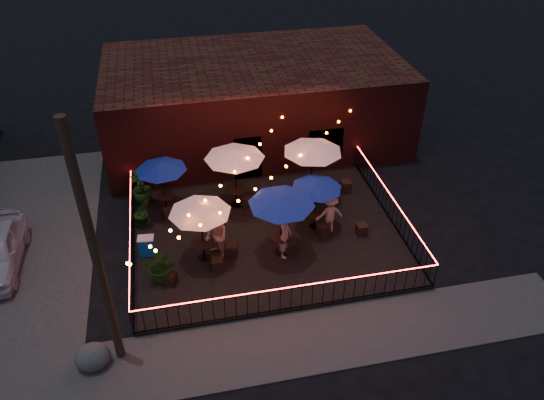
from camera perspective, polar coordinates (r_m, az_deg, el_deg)
The scene contains 35 objects.
ground at distance 19.13m, azimuth 0.60°, elevation -7.70°, with size 110.00×110.00×0.00m, color black.
patio at distance 20.55m, azimuth -0.60°, elevation -3.80°, with size 10.00×8.00×0.15m, color black.
sidewalk at distance 16.96m, azimuth 3.04°, elevation -15.03°, with size 18.00×2.50×0.05m, color #3D3C39.
brick_building at distance 26.37m, azimuth -1.95°, elevation 10.67°, with size 14.00×8.00×4.00m.
utility_pole at distance 14.46m, azimuth -18.43°, elevation -5.75°, with size 0.26×0.26×8.00m, color #312514.
fence_front at distance 17.28m, azimuth 2.06°, elevation -10.56°, with size 10.00×0.04×1.04m.
fence_left at distance 20.04m, azimuth -14.81°, elevation -4.25°, with size 0.04×8.00×1.04m.
fence_right at distance 21.51m, azimuth 12.56°, elevation -0.75°, with size 0.04×8.00×1.04m.
festoon_lights at distance 18.70m, azimuth -3.49°, elevation 1.01°, with size 10.02×8.72×1.32m.
cafe_table_0 at distance 18.22m, azimuth -7.79°, elevation -1.00°, with size 2.37×2.37×2.41m.
cafe_table_1 at distance 21.05m, azimuth -11.87°, elevation 3.50°, with size 2.40×2.40×2.23m.
cafe_table_2 at distance 18.18m, azimuth 1.04°, elevation -0.03°, with size 3.13×3.13×2.60m.
cafe_table_3 at distance 20.72m, azimuth -4.07°, elevation 4.90°, with size 2.64×2.64×2.64m.
cafe_table_4 at distance 19.76m, azimuth 4.82°, elevation 1.57°, with size 1.98×1.98×2.14m.
cafe_table_5 at distance 21.15m, azimuth 4.40°, elevation 5.57°, with size 2.74×2.74×2.64m.
bistro_chair_0 at distance 18.68m, azimuth -10.85°, elevation -8.30°, with size 0.36×0.36×0.42m, color black.
bistro_chair_1 at distance 18.93m, azimuth -5.87°, elevation -6.91°, with size 0.39×0.39×0.46m, color black.
bistro_chair_2 at distance 21.55m, azimuth -11.09°, elevation -1.43°, with size 0.37×0.37×0.44m, color black.
bistro_chair_3 at distance 21.12m, azimuth -8.18°, elevation -1.83°, with size 0.43×0.43×0.51m, color black.
bistro_chair_4 at distance 19.50m, azimuth -4.35°, elevation -5.36°, with size 0.37×0.37×0.44m, color black.
bistro_chair_5 at distance 19.58m, azimuth 1.91°, elevation -4.99°, with size 0.39×0.39×0.47m, color black.
bistro_chair_6 at distance 21.84m, azimuth -2.90°, elevation -0.16°, with size 0.37×0.37×0.43m, color black.
bistro_chair_7 at distance 21.93m, azimuth 0.43°, elevation 0.03°, with size 0.35×0.35×0.41m, color black.
bistro_chair_8 at distance 20.37m, azimuth 5.54°, elevation -3.25°, with size 0.41×0.41×0.49m, color black.
bistro_chair_9 at distance 20.61m, azimuth 9.62°, elevation -3.16°, with size 0.39×0.39×0.46m, color black.
bistro_chair_10 at distance 22.33m, azimuth 4.15°, elevation 0.76°, with size 0.40×0.40×0.47m, color black.
bistro_chair_11 at distance 22.88m, azimuth 7.92°, elevation 1.48°, with size 0.43×0.43×0.50m, color black.
patron_a at distance 18.99m, azimuth 1.40°, elevation -3.88°, with size 0.65×0.43×1.79m, color #CD9D8D.
patron_b at distance 18.97m, azimuth -6.01°, elevation -3.92°, with size 0.93×0.72×1.91m, color #D9B089.
patron_c at distance 20.26m, azimuth 6.21°, elevation -1.44°, with size 1.07×0.62×1.66m, color #E3B790.
potted_shrub_a at distance 18.61m, azimuth -11.78°, elevation -6.93°, with size 1.11×0.96×1.23m, color #103B10.
potted_shrub_b at distance 21.13m, azimuth -13.77°, elevation -1.30°, with size 0.69×0.56×1.26m, color #133E14.
potted_shrub_c at distance 22.38m, azimuth -13.85°, elevation 1.34°, with size 0.83×0.83×1.49m, color #11330F.
cooler at distance 19.88m, azimuth -13.32°, elevation -4.81°, with size 0.62×0.47×0.77m.
boulder at distance 16.98m, azimuth -18.72°, elevation -15.69°, with size 0.97×0.82×0.75m, color #3E3F3B.
Camera 1 is at (-3.06, -13.56, 13.14)m, focal length 35.00 mm.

